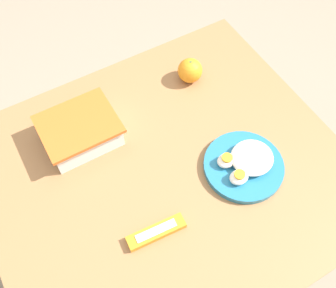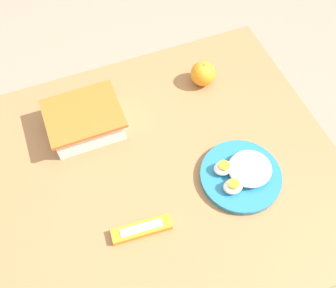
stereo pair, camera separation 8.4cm
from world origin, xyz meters
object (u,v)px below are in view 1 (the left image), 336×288
Objects in this scene: food_container at (81,132)px; rice_plate at (245,164)px; candy_bar at (156,232)px; orange_fruit at (190,71)px.

food_container is 0.96× the size of rice_plate.
candy_bar is at bearing -171.69° from rice_plate.
candy_bar is at bearing -130.83° from orange_fruit.
orange_fruit reaches higher than candy_bar.
food_container is 0.38m from orange_fruit.
rice_plate is (0.34, -0.30, -0.01)m from food_container.
food_container is at bearing 138.42° from rice_plate.
rice_plate is at bearing -41.58° from food_container.
orange_fruit is 0.50m from candy_bar.
orange_fruit is 0.50× the size of candy_bar.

